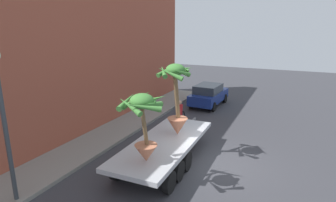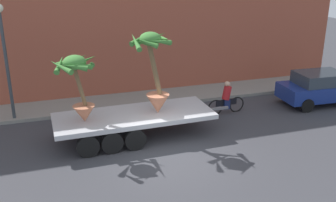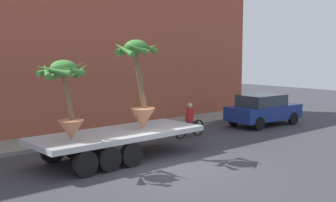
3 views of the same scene
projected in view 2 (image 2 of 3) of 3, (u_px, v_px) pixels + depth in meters
ground_plane at (170, 158)px, 13.70m from camera, size 60.00×60.00×0.00m
sidewalk at (131, 100)px, 19.12m from camera, size 24.00×2.20×0.15m
building_facade at (120, 8)px, 19.19m from camera, size 24.00×1.20×8.68m
flatbed_trailer at (128, 120)px, 15.03m from camera, size 7.13×2.42×0.98m
potted_palm_rear at (79, 84)px, 13.79m from camera, size 1.75×1.73×2.50m
potted_palm_middle at (154, 73)px, 14.54m from camera, size 1.51×1.57×3.16m
cyclist at (226, 99)px, 17.54m from camera, size 1.84×0.36×1.54m
parked_car at (321, 87)px, 18.66m from camera, size 4.16×2.02×1.58m
street_lamp at (4, 48)px, 15.78m from camera, size 0.36×0.36×4.83m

